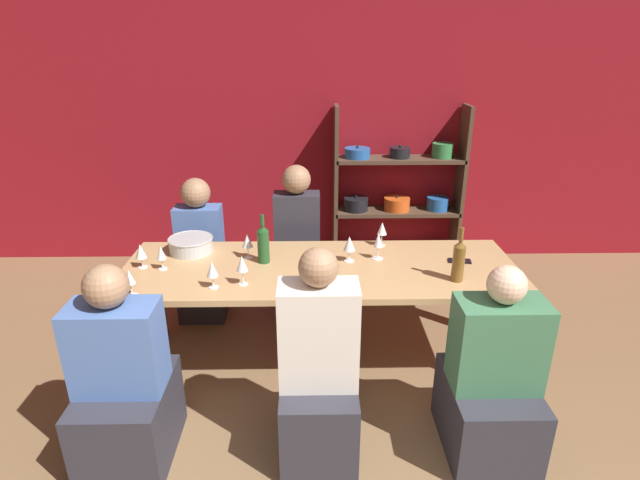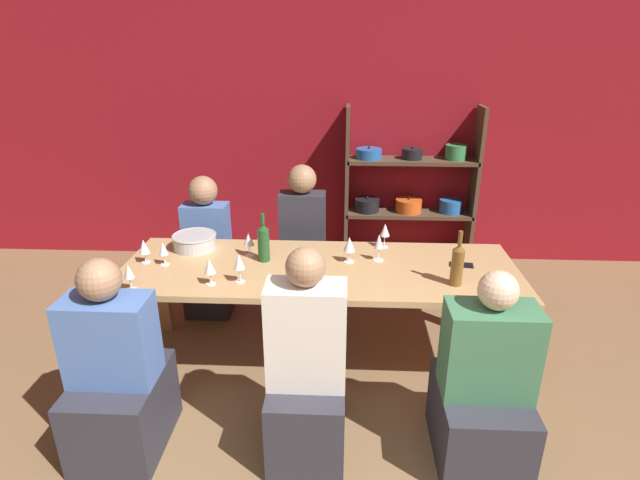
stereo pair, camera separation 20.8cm
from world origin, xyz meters
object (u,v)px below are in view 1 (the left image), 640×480
object	(u,v)px
wine_bottle_green	(459,260)
cell_phone	(460,261)
wine_glass_white_b	(349,244)
wine_glass_red_c	(242,264)
wine_glass_white_c	(141,252)
wine_glass_red_b	(382,229)
person_near_c	(125,392)
wine_glass_empty_b	(161,253)
person_far_b	(298,258)
shelf_unit	(398,202)
wine_glass_red_a	(212,270)
wine_glass_white_a	(130,278)
person_near_a	(319,383)
person_near_b	(491,387)
person_far_a	(202,264)
dining_table	(320,277)
wine_glass_empty_a	(247,241)
wine_glass_red_d	(378,241)
mixing_bowl	(191,244)
wine_bottle_dark	(263,243)

from	to	relation	value
wine_bottle_green	cell_phone	size ratio (longest dim) A/B	2.21
wine_glass_white_b	wine_glass_red_c	bearing A→B (deg)	-153.38
wine_glass_red_c	wine_glass_white_c	xyz separation A→B (m)	(-0.69, 0.26, -0.03)
wine_glass_red_b	person_near_c	distance (m)	1.97
wine_glass_empty_b	cell_phone	bearing A→B (deg)	2.41
person_far_b	shelf_unit	bearing A→B (deg)	-135.27
wine_glass_red_a	cell_phone	world-z (taller)	wine_glass_red_a
wine_glass_white_a	person_near_a	bearing A→B (deg)	-22.15
person_near_c	wine_glass_white_b	bearing A→B (deg)	36.68
person_near_b	person_near_c	world-z (taller)	person_near_c
wine_bottle_green	wine_glass_white_a	bearing A→B (deg)	-175.16
cell_phone	person_far_a	xyz separation A→B (m)	(-1.89, 0.65, -0.30)
person_near_b	wine_glass_empty_b	bearing A→B (deg)	157.62
dining_table	person_far_a	world-z (taller)	person_far_a
wine_glass_white_c	person_near_b	world-z (taller)	person_near_b
wine_glass_red_a	wine_glass_empty_b	xyz separation A→B (m)	(-0.38, 0.27, -0.01)
wine_glass_white_a	wine_glass_empty_a	bearing A→B (deg)	41.14
wine_glass_empty_b	person_far_b	size ratio (longest dim) A/B	0.13
cell_phone	person_far_b	world-z (taller)	person_far_b
wine_bottle_green	wine_glass_red_d	xyz separation A→B (m)	(-0.45, 0.34, -0.01)
wine_glass_white_c	wine_glass_empty_b	world-z (taller)	wine_glass_white_c
wine_bottle_green	cell_phone	bearing A→B (deg)	70.80
wine_glass_white_c	wine_glass_red_d	bearing A→B (deg)	4.07
wine_glass_white_a	cell_phone	distance (m)	2.10
wine_glass_white_c	shelf_unit	bearing A→B (deg)	40.72
person_far_b	wine_glass_white_c	bearing A→B (deg)	36.32
wine_glass_empty_b	person_near_a	xyz separation A→B (m)	(1.00, -0.81, -0.40)
dining_table	person_near_a	xyz separation A→B (m)	(-0.02, -0.82, -0.21)
shelf_unit	person_near_b	xyz separation A→B (m)	(0.11, -2.52, -0.24)
wine_glass_white_b	wine_glass_empty_a	size ratio (longest dim) A/B	1.02
mixing_bowl	wine_glass_red_d	size ratio (longest dim) A/B	1.65
person_far_a	person_near_b	size ratio (longest dim) A/B	1.04
wine_bottle_green	wine_glass_empty_a	bearing A→B (deg)	164.40
wine_glass_white_b	wine_bottle_green	bearing A→B (deg)	-25.26
wine_glass_white_a	wine_glass_empty_b	xyz separation A→B (m)	(0.08, 0.36, -0.00)
wine_bottle_green	person_near_a	world-z (taller)	person_near_a
wine_glass_red_d	person_near_a	bearing A→B (deg)	-113.83
wine_glass_empty_b	person_near_c	size ratio (longest dim) A/B	0.14
mixing_bowl	person_near_a	world-z (taller)	person_near_a
person_near_a	wine_glass_empty_b	bearing A→B (deg)	141.29
wine_glass_white_a	wine_glass_white_b	xyz separation A→B (m)	(1.30, 0.47, 0.01)
person_near_a	person_far_b	distance (m)	1.58
wine_glass_white_b	person_far_a	distance (m)	1.37
wine_bottle_dark	person_far_b	size ratio (longest dim) A/B	0.27
wine_glass_red_b	wine_glass_white_a	size ratio (longest dim) A/B	1.08
cell_phone	person_far_b	bearing A→B (deg)	148.57
wine_glass_red_c	wine_glass_white_b	world-z (taller)	wine_glass_red_c
shelf_unit	wine_glass_white_a	distance (m)	2.83
mixing_bowl	wine_glass_red_c	xyz separation A→B (m)	(0.43, -0.52, 0.08)
person_far_b	wine_glass_red_b	bearing A→B (deg)	148.19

